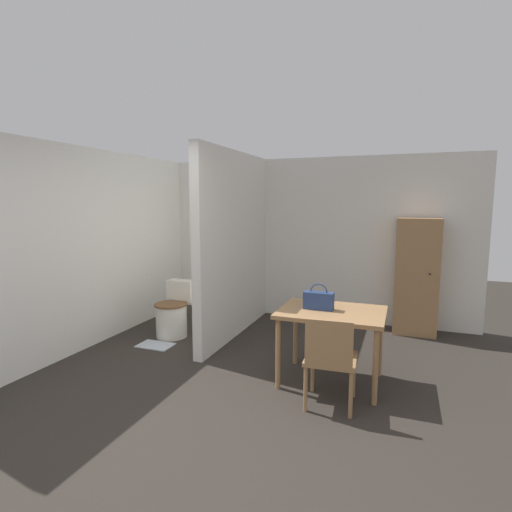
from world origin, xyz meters
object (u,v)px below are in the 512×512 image
handbag (319,300)px  wooden_cabinet (416,276)px  wooden_chair (330,357)px  dining_table (332,319)px  toilet (174,314)px

handbag → wooden_cabinet: size_ratio=0.19×
wooden_cabinet → handbag: bearing=-116.2°
wooden_chair → handbag: bearing=109.4°
dining_table → handbag: handbag is taller
toilet → wooden_cabinet: 3.40m
toilet → wooden_cabinet: bearing=22.3°
handbag → wooden_cabinet: 2.19m
wooden_chair → toilet: wooden_chair is taller
wooden_chair → dining_table: bearing=95.7°
toilet → handbag: handbag is taller
handbag → wooden_cabinet: (0.97, 1.96, -0.04)m
wooden_chair → toilet: 2.66m
dining_table → wooden_cabinet: (0.83, 1.96, 0.14)m
toilet → handbag: 2.32m
handbag → toilet: bearing=162.3°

